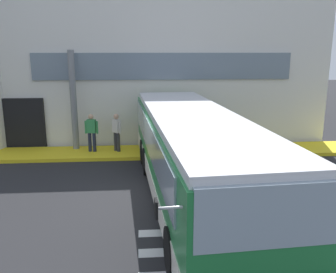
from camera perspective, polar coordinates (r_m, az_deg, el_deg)
ground_plane at (r=11.48m, az=-3.69°, el=-9.52°), size 80.00×90.00×0.02m
bay_paint_stripes at (r=8.05m, az=12.17°, el=-20.54°), size 4.40×3.96×0.01m
terminal_building at (r=22.13m, az=-6.09°, el=12.40°), size 19.63×13.80×8.18m
boarding_curb at (r=15.98m, az=-3.94°, el=-2.51°), size 21.83×2.00×0.15m
entry_support_column at (r=16.38m, az=-14.89°, el=5.57°), size 0.28×0.28×4.38m
bus_main_foreground at (r=10.90m, az=3.87°, el=-3.26°), size 3.34×11.49×2.70m
passenger_near_column at (r=15.95m, az=-12.11°, el=1.03°), size 0.58×0.42×1.68m
passenger_by_doorway at (r=15.80m, az=-8.23°, el=0.95°), size 0.43×0.46×1.68m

